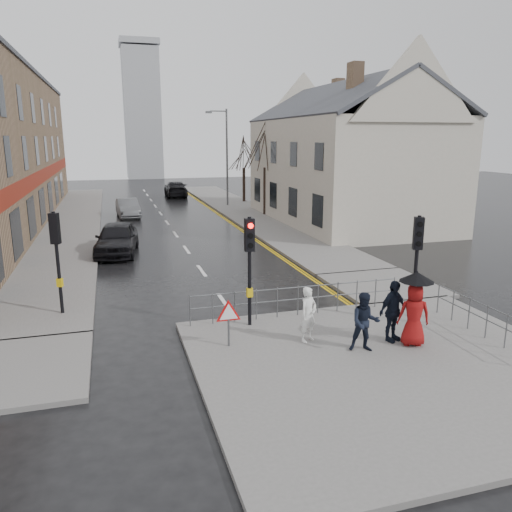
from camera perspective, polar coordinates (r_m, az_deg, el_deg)
ground at (r=15.53m, az=-1.24°, el=-8.65°), size 120.00×120.00×0.00m
near_pavement at (r=13.67m, az=15.32°, el=-12.04°), size 10.00×9.00×0.14m
left_pavement at (r=37.45m, az=-20.42°, el=3.72°), size 4.00×44.00×0.14m
right_pavement at (r=40.64m, az=-1.60°, el=5.26°), size 4.00×40.00×0.14m
pavement_bridge_right at (r=20.58m, az=14.26°, el=-3.27°), size 4.00×4.20×0.14m
pavement_stub_left at (r=14.40m, az=-26.47°, el=-11.68°), size 4.00×4.20×0.14m
building_right_cream at (r=35.59m, az=10.11°, el=11.52°), size 9.00×16.40×10.10m
church_tower at (r=76.15m, az=-12.86°, el=15.48°), size 5.00×5.00×18.00m
traffic_signal_near_left at (r=15.02m, az=-0.74°, el=0.43°), size 0.28×0.27×3.40m
traffic_signal_near_right at (r=16.05m, az=17.93°, el=0.61°), size 0.34×0.33×3.40m
traffic_signal_far_left at (r=17.33m, az=-21.86°, el=1.21°), size 0.34×0.33×3.40m
guard_railing_front at (r=16.35m, az=4.82°, el=-4.34°), size 7.14×0.04×1.00m
guard_railing_side at (r=15.94m, az=24.93°, el=-6.13°), size 0.04×4.54×1.00m
warning_sign at (r=13.89m, az=-3.16°, el=-6.80°), size 0.80×0.07×1.35m
street_lamp at (r=42.99m, az=-3.58°, el=11.89°), size 1.83×0.25×8.00m
tree_near at (r=37.63m, az=1.05°, el=12.35°), size 2.40×2.40×6.58m
tree_far at (r=45.47m, az=-1.41°, el=11.64°), size 2.40×2.40×5.64m
pedestrian_a at (r=14.33m, az=6.01°, el=-6.64°), size 0.69×0.60×1.60m
pedestrian_b at (r=13.91m, az=12.34°, el=-7.39°), size 0.96×0.84×1.65m
pedestrian_with_umbrella at (r=14.55m, az=17.67°, el=-5.49°), size 1.01×0.96×2.13m
pedestrian_d at (r=14.76m, az=15.36°, el=-6.08°), size 1.13×0.75×1.78m
car_parked at (r=26.39m, az=-15.62°, el=1.95°), size 2.54×5.00×1.63m
car_mid at (r=38.58m, az=-14.43°, el=5.33°), size 1.76×4.27×1.38m
car_far at (r=51.22m, az=-9.17°, el=7.57°), size 2.44×5.36×1.52m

